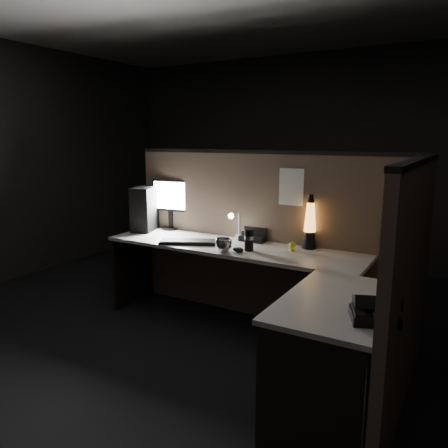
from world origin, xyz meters
The scene contains 17 objects.
floor centered at (0.00, 0.00, 0.00)m, with size 6.00×6.00×0.00m, color black.
room_shell centered at (0.00, 0.00, 1.62)m, with size 6.00×6.00×6.00m.
partition_back centered at (0.00, 0.93, 0.75)m, with size 2.66×0.06×1.50m, color brown.
partition_right centered at (1.33, 0.10, 0.75)m, with size 0.06×1.66×1.50m, color brown.
desk centered at (0.18, 0.25, 0.58)m, with size 2.60×1.60×0.73m.
pc_tower centered at (-1.22, 0.75, 0.95)m, with size 0.18×0.41×0.43m, color black.
monitor centered at (-1.02, 0.89, 1.03)m, with size 0.39×0.17×0.50m.
keyboard centered at (-0.52, 0.47, 0.74)m, with size 0.50×0.17×0.02m, color black.
mouse centered at (0.00, 0.44, 0.75)m, with size 0.10×0.07×0.04m, color black.
clip_lamp centered at (-0.23, 0.81, 0.88)m, with size 0.05×0.20×0.25m.
organizer centered at (-0.06, 0.88, 0.77)m, with size 0.23×0.20×0.17m.
lava_lamp centered at (0.46, 0.85, 0.92)m, with size 0.12×0.12×0.45m.
travel_mug centered at (0.06, 0.52, 0.82)m, with size 0.08×0.08×0.18m, color black.
steel_mug centered at (-0.11, 0.39, 0.78)m, with size 0.14×0.14×0.11m, color silver.
figurine centered at (0.37, 0.69, 0.78)m, with size 0.05×0.05×0.05m, color yellow.
pinned_paper centered at (0.26, 0.90, 1.23)m, with size 0.22×0.00×0.31m, color white.
desk_phone centered at (1.24, -0.39, 0.78)m, with size 0.29×0.28×0.14m.
Camera 1 is at (1.63, -2.57, 1.64)m, focal length 35.00 mm.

